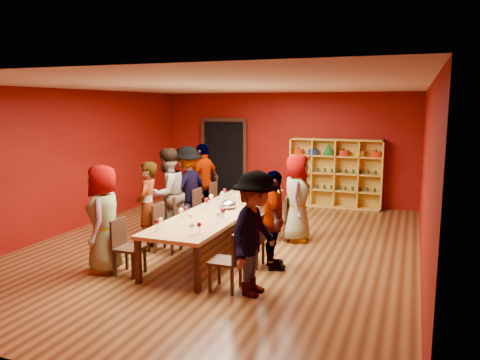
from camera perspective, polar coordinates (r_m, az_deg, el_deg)
name	(u,v)px	position (r m, az deg, el deg)	size (l,w,h in m)	color
room_shell	(223,168)	(8.68, -2.05, 1.42)	(7.10, 9.10, 3.04)	#4F2D15
tasting_table	(224,211)	(8.82, -2.02, -3.75)	(1.10, 4.50, 0.75)	tan
doorway	(225,159)	(13.47, -1.89, 2.55)	(1.40, 0.17, 2.30)	black
shelving_unit	(336,170)	(12.52, 11.57, 1.23)	(2.40, 0.40, 1.80)	gold
chair_person_left_0	(125,244)	(7.68, -13.87, -7.54)	(0.42, 0.42, 0.89)	black
person_left_0	(104,219)	(7.80, -16.28, -4.56)	(0.85, 0.46, 1.73)	#525258
chair_person_left_1	(164,225)	(8.69, -9.26, -5.44)	(0.42, 0.42, 0.89)	black
person_left_1	(148,206)	(8.78, -11.21, -3.15)	(0.60, 0.44, 1.65)	beige
chair_person_left_2	(184,216)	(9.36, -6.87, -4.33)	(0.42, 0.42, 0.89)	black
person_left_2	(167,194)	(9.44, -8.84, -1.67)	(0.89, 0.49, 1.83)	#15193A
chair_person_left_3	(202,207)	(10.09, -4.68, -3.31)	(0.42, 0.42, 0.89)	black
person_left_3	(187,188)	(10.16, -6.46, -0.94)	(1.16, 0.48, 1.79)	pink
chair_person_left_4	(218,200)	(10.86, -2.74, -2.40)	(0.42, 0.42, 0.89)	black
person_left_4	(204,182)	(10.93, -4.45, -0.22)	(1.05, 0.48, 1.79)	silver
chair_person_right_0	(230,257)	(6.81, -1.17, -9.42)	(0.42, 0.42, 0.89)	black
person_right_0	(255,234)	(6.58, 1.83, -6.55)	(1.14, 0.47, 1.77)	#5E89C2
chair_person_right_1	(255,237)	(7.80, 1.85, -7.01)	(0.42, 0.42, 0.89)	black
person_right_1	(273,220)	(7.63, 4.08, -4.92)	(0.95, 0.43, 1.63)	#151D3B
chair_person_right_3	(283,215)	(9.39, 5.21, -4.26)	(0.42, 0.42, 0.89)	black
person_right_3	(297,198)	(9.24, 6.95, -2.20)	(0.84, 0.46, 1.72)	#C4848D
wine_glass_0	(244,200)	(8.75, 0.45, -2.51)	(0.08, 0.08, 0.21)	silver
wine_glass_1	(192,226)	(7.01, -5.92, -5.61)	(0.07, 0.07, 0.19)	silver
wine_glass_2	(161,220)	(7.45, -9.66, -4.88)	(0.07, 0.07, 0.18)	silver
wine_glass_3	(199,225)	(7.08, -5.01, -5.52)	(0.07, 0.07, 0.18)	silver
wine_glass_4	(157,222)	(7.26, -10.14, -5.09)	(0.08, 0.08, 0.20)	silver
wine_glass_5	(237,196)	(9.09, -0.31, -2.00)	(0.09, 0.09, 0.22)	silver
wine_glass_6	(191,216)	(7.60, -6.04, -4.41)	(0.08, 0.08, 0.20)	silver
wine_glass_7	(185,209)	(8.11, -6.66, -3.56)	(0.08, 0.08, 0.19)	silver
wine_glass_8	(240,184)	(10.60, 0.02, -0.49)	(0.08, 0.08, 0.20)	silver
wine_glass_9	(223,211)	(7.90, -2.10, -3.80)	(0.08, 0.08, 0.20)	silver
wine_glass_10	(264,187)	(10.19, 2.95, -0.87)	(0.08, 0.08, 0.20)	silver
wine_glass_11	(181,211)	(7.99, -7.20, -3.75)	(0.08, 0.08, 0.20)	silver
wine_glass_12	(256,194)	(9.47, 1.97, -1.66)	(0.08, 0.08, 0.20)	silver
wine_glass_13	(211,197)	(9.05, -3.53, -2.10)	(0.09, 0.09, 0.21)	silver
wine_glass_14	(241,185)	(10.39, 0.07, -0.66)	(0.08, 0.08, 0.20)	silver
wine_glass_15	(224,191)	(9.67, -1.91, -1.36)	(0.09, 0.09, 0.21)	silver
wine_glass_16	(218,214)	(7.70, -2.74, -4.20)	(0.08, 0.08, 0.19)	silver
wine_glass_17	(257,192)	(9.56, 2.13, -1.49)	(0.08, 0.08, 0.21)	silver
wine_glass_18	(206,201)	(8.72, -4.12, -2.55)	(0.08, 0.08, 0.21)	silver
spittoon_bowl	(228,205)	(8.74, -1.50, -3.01)	(0.33, 0.33, 0.18)	#B9BCC1
carafe_a	(222,199)	(9.05, -2.15, -2.32)	(0.13, 0.13, 0.26)	silver
carafe_b	(221,210)	(8.09, -2.31, -3.65)	(0.13, 0.13, 0.28)	silver
wine_bottle	(263,186)	(10.53, 2.86, -0.75)	(0.07, 0.07, 0.29)	#153B19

